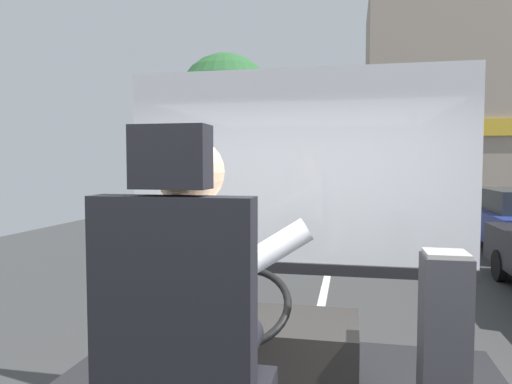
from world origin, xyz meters
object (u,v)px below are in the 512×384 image
at_px(bus_driver, 196,296).
at_px(steering_console, 259,350).
at_px(fare_box, 444,344).
at_px(driver_seat, 186,377).

height_order(bus_driver, steering_console, bus_driver).
xyz_separation_m(steering_console, fare_box, (0.93, -0.27, 0.21)).
height_order(steering_console, fare_box, fare_box).
height_order(driver_seat, fare_box, driver_seat).
distance_m(driver_seat, bus_driver, 0.25).
relative_size(bus_driver, fare_box, 0.96).
bearing_deg(driver_seat, fare_box, 44.24).
xyz_separation_m(bus_driver, steering_console, (-0.00, 1.08, -0.61)).
relative_size(bus_driver, steering_console, 0.76).
xyz_separation_m(bus_driver, fare_box, (0.93, 0.80, -0.40)).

